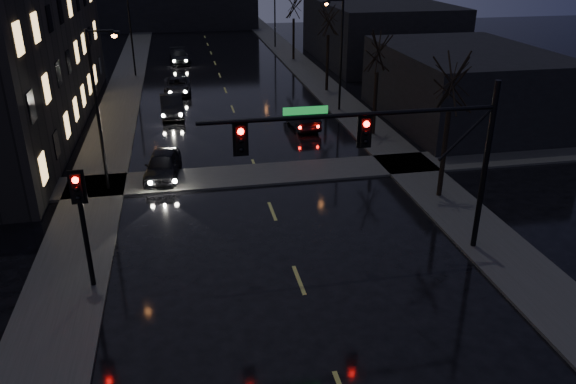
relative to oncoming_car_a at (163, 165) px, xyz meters
name	(u,v)px	position (x,y,z in m)	size (l,w,h in m)	color
sidewalk_left	(120,104)	(-3.46, 15.79, -0.66)	(3.00, 140.00, 0.12)	#2D2D2B
sidewalk_right	(331,93)	(13.54, 15.79, -0.66)	(3.00, 140.00, 0.12)	#2D2D2B
sidewalk_cross	(258,174)	(5.04, -0.71, -0.66)	(40.00, 3.00, 0.12)	#2D2D2B
commercial_right_near	(463,85)	(20.54, 6.79, 1.78)	(10.00, 14.00, 5.00)	black
commercial_right_far	(378,32)	(22.04, 28.79, 2.28)	(12.00, 18.00, 6.00)	black
signal_mast	(396,142)	(8.89, -10.22, 4.15)	(11.11, 0.41, 7.00)	black
signal_pole_left	(82,214)	(-2.46, -10.22, 2.30)	(0.35, 0.41, 4.53)	black
tree_near	(454,72)	(13.44, -5.21, 5.50)	(3.52, 3.52, 8.08)	black
tree_mid_a	(379,45)	(13.44, 4.79, 5.11)	(3.30, 3.30, 7.58)	black
tree_mid_b	(329,10)	(13.44, 16.79, 5.89)	(3.74, 3.74, 8.59)	black
tree_far	(294,1)	(13.44, 30.79, 5.34)	(3.43, 3.43, 7.88)	black
streetlight_l_near	(100,99)	(-2.54, -1.21, 4.06)	(1.53, 0.28, 8.00)	black
streetlight_l_far	(133,24)	(-2.54, 25.79, 4.06)	(1.53, 0.28, 8.00)	black
streetlight_r_mid	(339,46)	(12.62, 10.79, 4.06)	(1.53, 0.28, 8.00)	black
streetlight_r_far	(273,6)	(12.62, 38.79, 4.06)	(1.53, 0.28, 8.00)	black
oncoming_car_a	(163,165)	(0.00, 0.00, 0.00)	(1.69, 4.21, 1.43)	black
oncoming_car_b	(172,106)	(0.53, 11.92, 0.02)	(1.56, 4.46, 1.47)	black
oncoming_car_c	(177,86)	(1.03, 18.47, -0.06)	(2.17, 4.70, 1.31)	black
oncoming_car_d	(180,56)	(1.46, 31.47, -0.03)	(1.92, 4.72, 1.37)	black
lead_car	(302,118)	(9.19, 7.29, -0.03)	(1.45, 4.16, 1.37)	black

